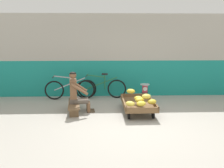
# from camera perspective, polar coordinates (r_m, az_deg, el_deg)

# --- Properties ---
(ground_plane) EXTENTS (80.00, 80.00, 0.00)m
(ground_plane) POSITION_cam_1_polar(r_m,az_deg,el_deg) (5.58, 5.94, -10.35)
(ground_plane) COLOR #A39E93
(back_wall) EXTENTS (16.00, 0.30, 2.83)m
(back_wall) POSITION_cam_1_polar(r_m,az_deg,el_deg) (8.22, 3.25, 6.95)
(back_wall) COLOR #19847A
(back_wall) RESTS_ON ground
(banana_cart) EXTENTS (0.86, 1.45, 0.36)m
(banana_cart) POSITION_cam_1_polar(r_m,az_deg,el_deg) (6.50, 6.36, -4.90)
(banana_cart) COLOR brown
(banana_cart) RESTS_ON ground
(banana_pile) EXTENTS (0.87, 1.07, 0.26)m
(banana_pile) POSITION_cam_1_polar(r_m,az_deg,el_deg) (6.17, 6.80, -3.71)
(banana_pile) COLOR yellow
(banana_pile) RESTS_ON banana_cart
(low_bench) EXTENTS (0.43, 1.13, 0.27)m
(low_bench) POSITION_cam_1_polar(r_m,az_deg,el_deg) (6.57, -9.31, -5.18)
(low_bench) COLOR brown
(low_bench) RESTS_ON ground
(vendor_seated) EXTENTS (0.71, 0.53, 1.14)m
(vendor_seated) POSITION_cam_1_polar(r_m,az_deg,el_deg) (6.48, -8.64, -2.03)
(vendor_seated) COLOR brown
(vendor_seated) RESTS_ON ground
(plastic_crate) EXTENTS (0.36, 0.28, 0.30)m
(plastic_crate) POSITION_cam_1_polar(r_m,az_deg,el_deg) (7.53, 7.97, -3.34)
(plastic_crate) COLOR #19847F
(plastic_crate) RESTS_ON ground
(weighing_scale) EXTENTS (0.30, 0.30, 0.29)m
(weighing_scale) POSITION_cam_1_polar(r_m,az_deg,el_deg) (7.46, 8.03, -1.09)
(weighing_scale) COLOR #28282D
(weighing_scale) RESTS_ON plastic_crate
(bicycle_near_left) EXTENTS (1.66, 0.48, 0.86)m
(bicycle_near_left) POSITION_cam_1_polar(r_m,az_deg,el_deg) (7.90, -10.31, -1.20)
(bicycle_near_left) COLOR black
(bicycle_near_left) RESTS_ON ground
(bicycle_far_left) EXTENTS (1.66, 0.48, 0.86)m
(bicycle_far_left) POSITION_cam_1_polar(r_m,az_deg,el_deg) (7.93, -2.52, -0.97)
(bicycle_far_left) COLOR black
(bicycle_far_left) RESTS_ON ground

